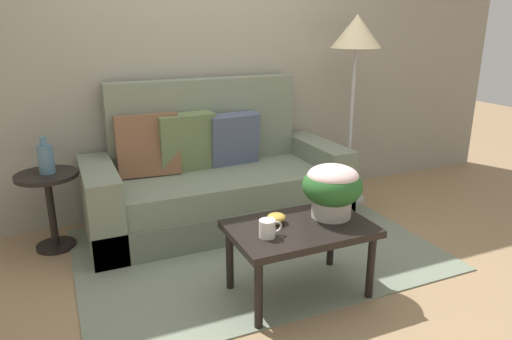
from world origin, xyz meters
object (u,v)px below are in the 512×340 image
Objects in this scene: floor_lamp at (356,44)px; snack_bowl at (276,218)px; side_table at (49,197)px; coffee_mug at (268,228)px; couch at (215,182)px; table_vase at (46,158)px; potted_plant at (332,186)px; coffee_table at (300,234)px.

floor_lamp is 14.70× the size of snack_bowl.
side_table is 4.19× the size of coffee_mug.
floor_lamp is 12.04× the size of coffee_mug.
couch is 1.28m from table_vase.
snack_bowl is (-1.31, -1.14, -0.93)m from floor_lamp.
couch is 1.29m from potted_plant.
coffee_table is 3.13× the size of table_vase.
table_vase is at bearing 129.40° from coffee_mug.
snack_bowl is (1.24, -1.19, 0.09)m from side_table.
floor_lamp is at bearing 51.18° from potted_plant.
floor_lamp is 1.97m from snack_bowl.
coffee_table is (0.11, -1.25, 0.05)m from couch.
floor_lamp is at bearing -1.24° from table_vase.
couch is 3.59× the size of side_table.
side_table is at bearing 142.22° from potted_plant.
coffee_mug is 0.51× the size of table_vase.
table_vase is at bearing 178.37° from couch.
table_vase is at bearing 135.85° from snack_bowl.
table_vase is (-2.54, 0.06, -0.74)m from floor_lamp.
couch is at bearing 89.67° from snack_bowl.
couch is at bearing -1.42° from side_table.
table_vase is (-1.24, 0.04, 0.34)m from couch.
table_vase reaches higher than snack_bowl.
snack_bowl is 0.42× the size of table_vase.
table_vase is (0.01, 0.00, 0.29)m from side_table.
table_vase is (-1.23, 1.19, 0.20)m from snack_bowl.
coffee_mug is at bearing -95.87° from couch.
table_vase reaches higher than potted_plant.
couch reaches higher than coffee_table.
couch is at bearing -1.63° from table_vase.
potted_plant is (1.59, -1.24, 0.26)m from side_table.
coffee_table is at bearing -85.09° from couch.
coffee_table is 6.09× the size of coffee_mug.
potted_plant is at bearing -37.78° from side_table.
floor_lamp is 6.18× the size of table_vase.
potted_plant is (0.35, -1.20, 0.31)m from couch.
potted_plant is 1.36× the size of table_vase.
snack_bowl is at bearing -90.33° from couch.
coffee_mug is (-0.48, -0.10, -0.15)m from potted_plant.
potted_plant is (0.24, 0.04, 0.26)m from coffee_table.
floor_lamp is at bearing 41.07° from snack_bowl.
table_vase is (-1.34, 1.28, 0.29)m from coffee_table.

